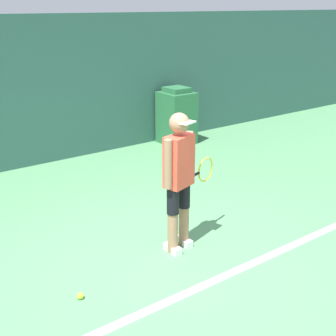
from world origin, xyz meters
TOP-DOWN VIEW (x-y plane):
  - ground_plane at (0.00, 0.00)m, footprint 24.00×24.00m
  - back_wall at (0.00, 4.17)m, footprint 24.00×0.10m
  - court_baseline at (0.00, -0.53)m, footprint 21.60×0.10m
  - tennis_player at (0.29, 0.25)m, footprint 0.92×0.39m
  - tennis_ball at (-1.10, 0.03)m, footprint 0.07×0.07m
  - covered_chair at (2.98, 3.75)m, footprint 0.61×0.65m

SIDE VIEW (x-z plane):
  - ground_plane at x=0.00m, z-range 0.00..0.00m
  - court_baseline at x=0.00m, z-range 0.00..0.01m
  - tennis_ball at x=-1.10m, z-range 0.00..0.07m
  - covered_chair at x=2.98m, z-range -0.02..1.12m
  - tennis_player at x=0.29m, z-range 0.09..1.71m
  - back_wall at x=0.00m, z-range 0.00..2.57m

